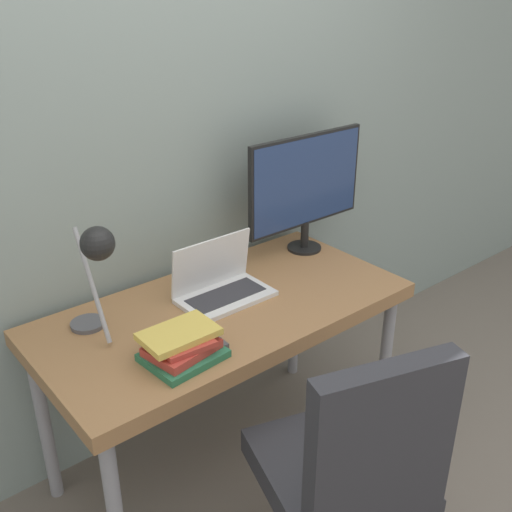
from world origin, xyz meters
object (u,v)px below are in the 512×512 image
object	(u,v)px
laptop	(221,285)
monitor	(306,185)
desk_lamp	(96,259)
office_chair	(351,470)
book_stack	(182,346)

from	to	relation	value
laptop	monitor	world-z (taller)	monitor
laptop	desk_lamp	size ratio (longest dim) A/B	0.82
laptop	office_chair	size ratio (longest dim) A/B	0.35
laptop	office_chair	bearing A→B (deg)	-98.80
monitor	office_chair	xyz separation A→B (m)	(-0.68, -0.92, -0.50)
office_chair	book_stack	distance (m)	0.64
monitor	laptop	bearing A→B (deg)	-167.86
laptop	desk_lamp	distance (m)	0.56
laptop	book_stack	size ratio (longest dim) A/B	1.38
office_chair	monitor	bearing A→B (deg)	53.78
office_chair	desk_lamp	bearing A→B (deg)	114.87
desk_lamp	office_chair	xyz separation A→B (m)	(0.37, -0.79, -0.51)
laptop	monitor	size ratio (longest dim) A/B	0.57
laptop	monitor	bearing A→B (deg)	12.14
desk_lamp	book_stack	size ratio (longest dim) A/B	1.69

